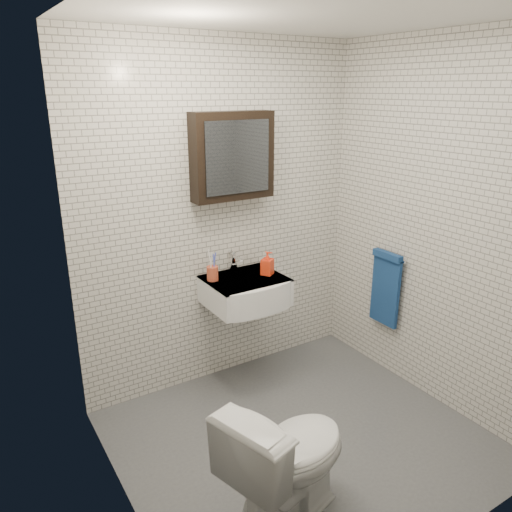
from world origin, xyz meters
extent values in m
cube|color=#4C4F54|center=(0.00, 0.00, 0.01)|extent=(2.20, 2.00, 0.01)
cube|color=silver|center=(0.00, 1.00, 1.25)|extent=(2.20, 0.02, 2.50)
cube|color=silver|center=(0.00, -1.00, 1.25)|extent=(2.20, 0.02, 2.50)
cube|color=silver|center=(-1.10, 0.00, 1.25)|extent=(0.02, 2.00, 2.50)
cube|color=silver|center=(1.10, 0.00, 1.25)|extent=(0.02, 2.00, 2.50)
cube|color=white|center=(0.00, 0.00, 2.50)|extent=(2.20, 2.00, 0.02)
cube|color=white|center=(0.05, 0.78, 0.75)|extent=(0.55, 0.45, 0.20)
cylinder|color=silver|center=(0.05, 0.80, 0.84)|extent=(0.31, 0.31, 0.02)
cylinder|color=silver|center=(0.05, 0.80, 0.85)|extent=(0.04, 0.04, 0.01)
cube|color=white|center=(0.05, 0.78, 0.84)|extent=(0.55, 0.45, 0.01)
cylinder|color=silver|center=(0.05, 0.94, 0.88)|extent=(0.06, 0.06, 0.06)
cylinder|color=silver|center=(0.05, 0.94, 0.94)|extent=(0.03, 0.03, 0.08)
cylinder|color=silver|center=(0.05, 0.88, 0.97)|extent=(0.02, 0.12, 0.02)
cube|color=silver|center=(0.05, 0.97, 0.99)|extent=(0.02, 0.09, 0.01)
cube|color=black|center=(0.05, 0.93, 1.70)|extent=(0.60, 0.14, 0.60)
cube|color=#3F444C|center=(0.05, 0.85, 1.70)|extent=(0.49, 0.01, 0.49)
cylinder|color=silver|center=(1.06, 0.35, 0.95)|extent=(0.02, 0.30, 0.02)
cylinder|color=silver|center=(1.08, 0.48, 0.95)|extent=(0.04, 0.02, 0.02)
cylinder|color=silver|center=(1.08, 0.22, 0.95)|extent=(0.04, 0.02, 0.02)
cube|color=navy|center=(1.05, 0.35, 0.68)|extent=(0.03, 0.26, 0.54)
cube|color=navy|center=(1.04, 0.35, 0.96)|extent=(0.05, 0.26, 0.05)
cylinder|color=#BB4A2E|center=(-0.17, 0.86, 0.90)|extent=(0.10, 0.10, 0.10)
cylinder|color=white|center=(-0.18, 0.85, 0.97)|extent=(0.02, 0.03, 0.19)
cylinder|color=#4457DC|center=(-0.15, 0.85, 0.96)|extent=(0.02, 0.02, 0.17)
cylinder|color=white|center=(-0.17, 0.87, 0.97)|extent=(0.02, 0.04, 0.20)
cylinder|color=#4457DC|center=(-0.15, 0.87, 0.96)|extent=(0.03, 0.04, 0.18)
imported|color=orange|center=(0.23, 0.75, 0.94)|extent=(0.11, 0.11, 0.17)
imported|color=white|center=(-0.43, -0.45, 0.37)|extent=(0.82, 0.60, 0.75)
camera|label=1|loc=(-1.66, -2.10, 2.15)|focal=35.00mm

